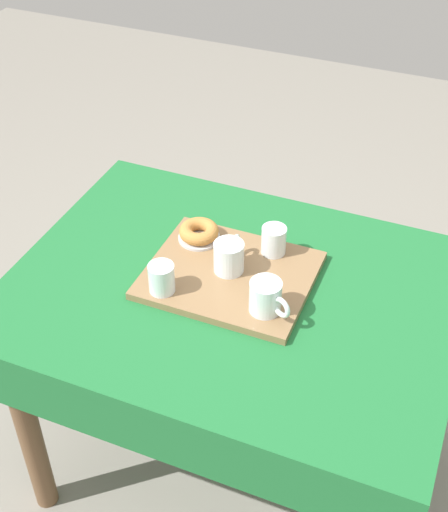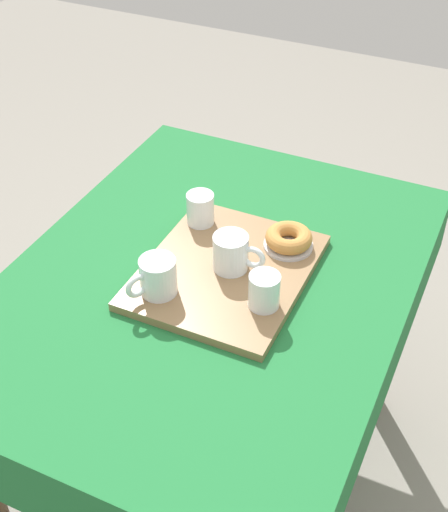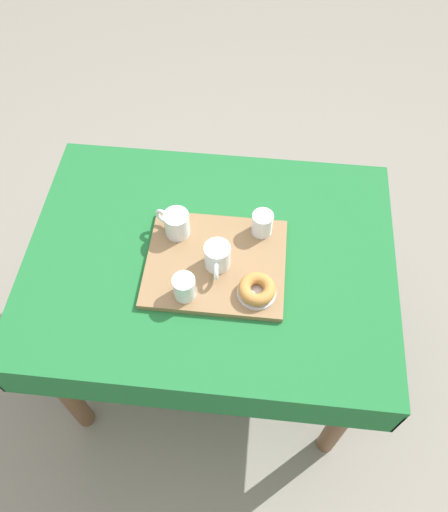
% 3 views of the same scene
% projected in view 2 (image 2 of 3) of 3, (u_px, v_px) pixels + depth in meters
% --- Properties ---
extents(ground_plane, '(6.00, 6.00, 0.00)m').
position_uv_depth(ground_plane, '(213.00, 474.00, 1.98)').
color(ground_plane, gray).
extents(dining_table, '(1.10, 0.83, 0.73)m').
position_uv_depth(dining_table, '(210.00, 318.00, 1.59)').
color(dining_table, '#1E6B33').
rests_on(dining_table, ground).
extents(serving_tray, '(0.41, 0.34, 0.02)m').
position_uv_depth(serving_tray, '(226.00, 271.00, 1.51)').
color(serving_tray, olive).
rests_on(serving_tray, dining_table).
extents(tea_mug_left, '(0.08, 0.12, 0.08)m').
position_uv_depth(tea_mug_left, '(232.00, 254.00, 1.49)').
color(tea_mug_left, white).
rests_on(tea_mug_left, serving_tray).
extents(tea_mug_right, '(0.11, 0.08, 0.08)m').
position_uv_depth(tea_mug_right, '(157.00, 278.00, 1.42)').
color(tea_mug_right, white).
rests_on(tea_mug_right, serving_tray).
extents(water_glass_near, '(0.06, 0.06, 0.08)m').
position_uv_depth(water_glass_near, '(200.00, 210.00, 1.62)').
color(water_glass_near, white).
rests_on(water_glass_near, serving_tray).
extents(water_glass_far, '(0.06, 0.06, 0.08)m').
position_uv_depth(water_glass_far, '(264.00, 292.00, 1.40)').
color(water_glass_far, white).
rests_on(water_glass_far, serving_tray).
extents(donut_plate_left, '(0.11, 0.11, 0.01)m').
position_uv_depth(donut_plate_left, '(288.00, 245.00, 1.56)').
color(donut_plate_left, silver).
rests_on(donut_plate_left, serving_tray).
extents(sugar_donut_left, '(0.10, 0.10, 0.03)m').
position_uv_depth(sugar_donut_left, '(289.00, 238.00, 1.55)').
color(sugar_donut_left, '#BC7F3D').
rests_on(sugar_donut_left, donut_plate_left).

